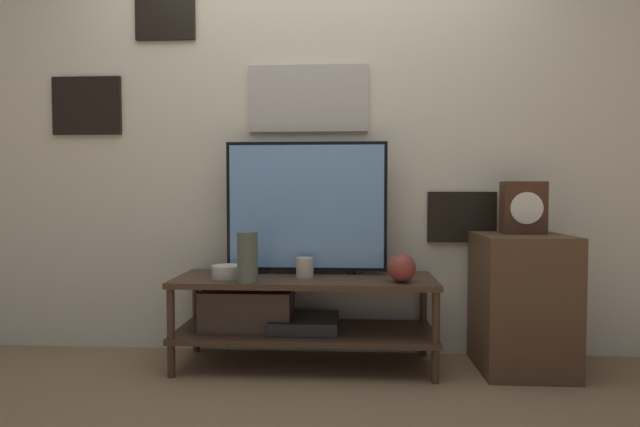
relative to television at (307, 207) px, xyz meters
name	(u,v)px	position (x,y,z in m)	size (l,w,h in m)	color
ground_plane	(300,385)	(0.00, -0.38, -0.86)	(12.00, 12.00, 0.00)	#846647
wall_back	(309,122)	(0.00, 0.18, 0.50)	(6.40, 0.08, 2.70)	beige
media_console	(285,309)	(-0.11, -0.10, -0.56)	(1.39, 0.47, 0.49)	#422D1E
television	(307,207)	(0.00, 0.00, 0.00)	(0.89, 0.05, 0.74)	black
vase_round_glass	(402,268)	(0.50, -0.23, -0.30)	(0.15, 0.15, 0.15)	brown
vase_wide_bowl	(228,272)	(-0.41, -0.15, -0.34)	(0.17, 0.17, 0.07)	beige
vase_tall_ceramic	(247,257)	(-0.28, -0.29, -0.25)	(0.10, 0.10, 0.26)	#4C5647
candle_jar	(304,267)	(-0.01, -0.11, -0.32)	(0.10, 0.10, 0.11)	#C1B29E
side_table	(522,302)	(1.15, -0.10, -0.50)	(0.46, 0.46, 0.72)	#513823
mantel_clock	(523,208)	(1.16, -0.05, 0.00)	(0.22, 0.11, 0.28)	#422819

